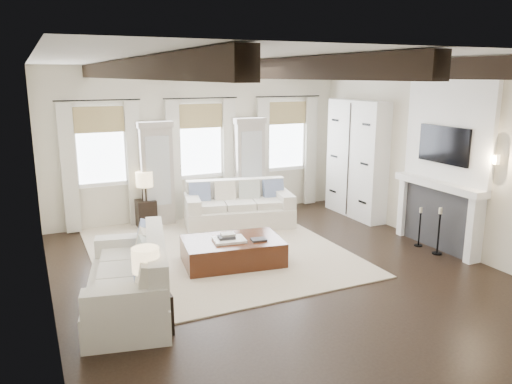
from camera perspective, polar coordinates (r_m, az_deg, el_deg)
name	(u,v)px	position (r m, az deg, el deg)	size (l,w,h in m)	color
ground	(281,276)	(7.79, 2.88, -9.56)	(7.50, 7.50, 0.00)	black
room_shell	(297,144)	(8.40, 4.71, 5.49)	(6.54, 7.54, 3.22)	beige
area_rug	(216,250)	(8.86, -4.58, -6.63)	(4.14, 4.61, 0.02)	beige
sofa_back	(238,208)	(10.16, -2.02, -1.88)	(2.30, 1.40, 0.92)	silver
sofa_left	(133,281)	(6.84, -13.86, -9.80)	(1.43, 2.36, 0.94)	silver
ottoman	(233,252)	(8.20, -2.70, -6.82)	(1.58, 0.99, 0.41)	black
tray	(229,240)	(8.05, -3.08, -5.48)	(0.50, 0.38, 0.04)	white
book_lower	(226,237)	(8.06, -3.39, -5.18)	(0.26, 0.20, 0.04)	#262628
book_upper	(228,234)	(8.09, -3.23, -4.84)	(0.22, 0.17, 0.03)	beige
book_loose	(259,240)	(8.07, 0.31, -5.46)	(0.24, 0.18, 0.03)	#262628
side_table_front	(148,312)	(6.28, -12.19, -13.22)	(0.50, 0.50, 0.50)	black
lamp_front	(146,262)	(6.03, -12.48, -7.86)	(0.32, 0.32, 0.56)	black
side_table_back	(146,214)	(10.33, -12.44, -2.43)	(0.38, 0.38, 0.56)	black
lamp_back	(144,181)	(10.17, -12.63, 1.25)	(0.34, 0.34, 0.58)	black
candlestick_near	(438,235)	(9.13, 20.13, -4.63)	(0.17, 0.17, 0.82)	black
candlestick_far	(419,230)	(9.45, 18.17, -4.17)	(0.14, 0.14, 0.72)	black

